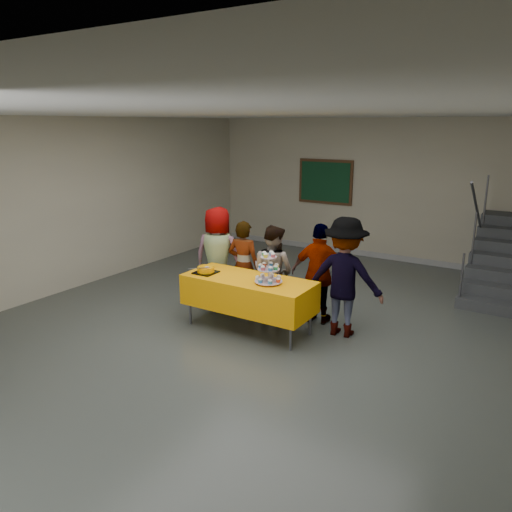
# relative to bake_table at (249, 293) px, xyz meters

# --- Properties ---
(room_shell) EXTENTS (10.00, 10.04, 3.02)m
(room_shell) POSITION_rel_bake_table_xyz_m (0.30, -0.12, 1.57)
(room_shell) COLOR #4C514C
(room_shell) RESTS_ON ground
(bake_table) EXTENTS (1.88, 0.78, 0.77)m
(bake_table) POSITION_rel_bake_table_xyz_m (0.00, 0.00, 0.00)
(bake_table) COLOR #595960
(bake_table) RESTS_ON ground
(cupcake_stand) EXTENTS (0.38, 0.38, 0.44)m
(cupcake_stand) POSITION_rel_bake_table_xyz_m (0.35, -0.04, 0.39)
(cupcake_stand) COLOR silver
(cupcake_stand) RESTS_ON bake_table
(bear_cake) EXTENTS (0.32, 0.36, 0.12)m
(bear_cake) POSITION_rel_bake_table_xyz_m (-0.67, -0.11, 0.27)
(bear_cake) COLOR black
(bear_cake) RESTS_ON bake_table
(schoolchild_a) EXTENTS (0.89, 0.69, 1.61)m
(schoolchild_a) POSITION_rel_bake_table_xyz_m (-1.00, 0.63, 0.25)
(schoolchild_a) COLOR slate
(schoolchild_a) RESTS_ON ground
(schoolchild_b) EXTENTS (0.57, 0.42, 1.43)m
(schoolchild_b) POSITION_rel_bake_table_xyz_m (-0.52, 0.66, 0.16)
(schoolchild_b) COLOR slate
(schoolchild_b) RESTS_ON ground
(schoolchild_c) EXTENTS (0.76, 0.62, 1.43)m
(schoolchild_c) POSITION_rel_bake_table_xyz_m (0.04, 0.62, 0.16)
(schoolchild_c) COLOR slate
(schoolchild_c) RESTS_ON ground
(schoolchild_d) EXTENTS (0.91, 0.44, 1.50)m
(schoolchild_d) POSITION_rel_bake_table_xyz_m (0.74, 0.79, 0.19)
(schoolchild_d) COLOR slate
(schoolchild_d) RESTS_ON ground
(schoolchild_e) EXTENTS (1.14, 0.73, 1.67)m
(schoolchild_e) POSITION_rel_bake_table_xyz_m (1.21, 0.58, 0.28)
(schoolchild_e) COLOR #5D5C65
(schoolchild_e) RESTS_ON ground
(noticeboard) EXTENTS (1.30, 0.05, 1.00)m
(noticeboard) POSITION_rel_bake_table_xyz_m (-1.04, 4.82, 1.04)
(noticeboard) COLOR #472B16
(noticeboard) RESTS_ON ground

